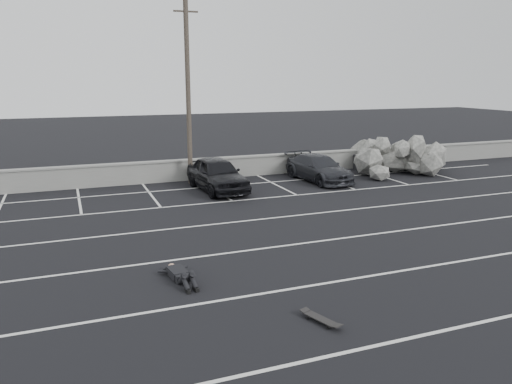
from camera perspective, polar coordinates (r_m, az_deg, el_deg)
name	(u,v)px	position (r m, az deg, el deg)	size (l,w,h in m)	color
ground	(309,286)	(12.67, 6.03, -10.66)	(120.00, 120.00, 0.00)	black
seawall	(182,170)	(25.29, -8.48, 2.54)	(50.00, 0.45, 1.06)	gray
stall_lines	(245,235)	(16.42, -1.24, -4.97)	(36.00, 20.05, 0.01)	silver
car_left	(217,174)	(22.84, -4.47, 2.06)	(1.79, 4.45, 1.52)	black
car_right	(319,168)	(25.15, 7.19, 2.73)	(1.80, 4.42, 1.28)	#25262B
utility_pole	(188,93)	(24.17, -7.76, 11.13)	(1.14, 0.23, 8.57)	#4C4238
trash_bin	(357,162)	(28.78, 11.52, 3.41)	(0.57, 0.57, 0.82)	#27272A
riprap_pile	(400,161)	(28.35, 16.12, 3.47)	(6.46, 5.00, 1.58)	gray
person	(177,269)	(13.21, -8.99, -8.70)	(1.11, 2.26, 0.44)	black
skateboard	(321,319)	(10.94, 7.40, -14.21)	(0.49, 0.88, 0.10)	black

